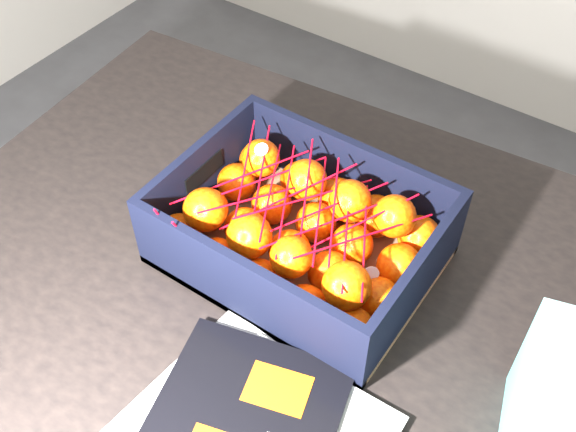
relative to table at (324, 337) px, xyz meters
The scene contains 6 objects.
room_shell 0.65m from the table, 83.25° to the right, with size 3.54×3.54×2.50m.
table is the anchor object (origin of this frame).
produce_crate 0.16m from the table, 150.70° to the left, with size 0.36×0.27×0.12m.
clementine_heap 0.17m from the table, 150.33° to the left, with size 0.33×0.25×0.11m.
mesh_net 0.22m from the table, 155.53° to the left, with size 0.29×0.24×0.09m.
retail_carton 0.35m from the table, ahead, with size 0.07×0.11×0.17m, color silver.
Camera 1 is at (0.24, -0.24, 1.51)m, focal length 43.16 mm.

